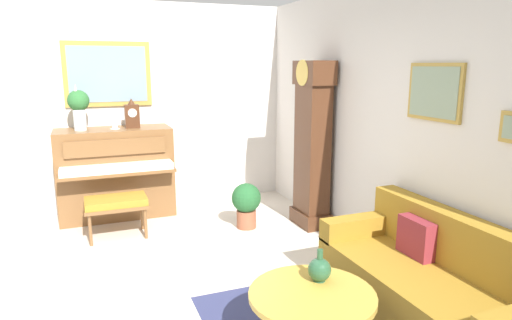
% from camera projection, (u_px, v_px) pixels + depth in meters
% --- Properties ---
extents(ground_plane, '(6.40, 6.00, 0.10)m').
position_uv_depth(ground_plane, '(150.00, 297.00, 3.97)').
color(ground_plane, beige).
extents(wall_left, '(0.13, 4.90, 2.80)m').
position_uv_depth(wall_left, '(116.00, 107.00, 6.03)').
color(wall_left, silver).
rests_on(wall_left, ground_plane).
extents(wall_back, '(5.30, 0.13, 2.80)m').
position_uv_depth(wall_back, '(383.00, 122.00, 4.51)').
color(wall_back, silver).
rests_on(wall_back, ground_plane).
extents(piano, '(0.87, 1.44, 1.17)m').
position_uv_depth(piano, '(116.00, 172.00, 5.84)').
color(piano, brown).
rests_on(piano, ground_plane).
extents(piano_bench, '(0.42, 0.70, 0.48)m').
position_uv_depth(piano_bench, '(116.00, 204.00, 5.14)').
color(piano_bench, brown).
rests_on(piano_bench, ground_plane).
extents(grandfather_clock, '(0.52, 0.34, 2.03)m').
position_uv_depth(grandfather_clock, '(312.00, 149.00, 5.44)').
color(grandfather_clock, '#4C2B19').
rests_on(grandfather_clock, ground_plane).
extents(couch, '(1.90, 0.80, 0.84)m').
position_uv_depth(couch, '(431.00, 285.00, 3.44)').
color(couch, olive).
rests_on(couch, ground_plane).
extents(coffee_table, '(0.88, 0.88, 0.44)m').
position_uv_depth(coffee_table, '(312.00, 297.00, 3.07)').
color(coffee_table, gold).
rests_on(coffee_table, ground_plane).
extents(mantel_clock, '(0.13, 0.18, 0.38)m').
position_uv_depth(mantel_clock, '(132.00, 115.00, 5.77)').
color(mantel_clock, '#4C2B19').
rests_on(mantel_clock, piano).
extents(flower_vase, '(0.26, 0.26, 0.58)m').
position_uv_depth(flower_vase, '(79.00, 105.00, 5.51)').
color(flower_vase, silver).
rests_on(flower_vase, piano).
extents(teacup, '(0.12, 0.12, 0.06)m').
position_uv_depth(teacup, '(115.00, 127.00, 5.69)').
color(teacup, white).
rests_on(teacup, piano).
extents(green_jug, '(0.17, 0.17, 0.24)m').
position_uv_depth(green_jug, '(320.00, 269.00, 3.22)').
color(green_jug, '#234C33').
rests_on(green_jug, coffee_table).
extents(potted_plant, '(0.36, 0.36, 0.56)m').
position_uv_depth(potted_plant, '(246.00, 202.00, 5.46)').
color(potted_plant, '#935138').
rests_on(potted_plant, ground_plane).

